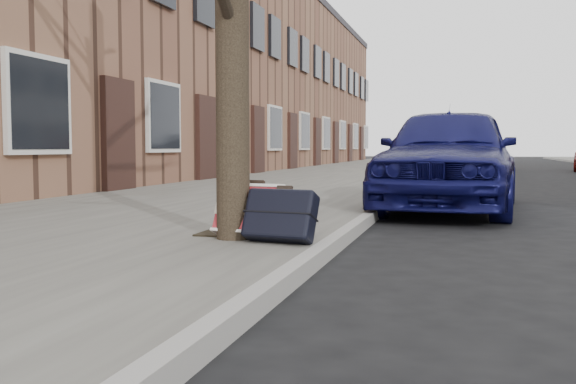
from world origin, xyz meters
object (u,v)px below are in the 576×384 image
(car_near_front, at_px, (450,157))
(suitcase_navy, at_px, (280,215))
(suitcase_red, at_px, (252,212))
(car_near_mid, at_px, (465,156))

(car_near_front, bearing_deg, suitcase_navy, -101.03)
(suitcase_red, bearing_deg, suitcase_navy, -17.00)
(car_near_front, height_order, car_near_mid, car_near_front)
(suitcase_red, xyz_separation_m, car_near_mid, (1.71, 14.93, 0.28))
(car_near_mid, bearing_deg, suitcase_red, -89.22)
(car_near_front, xyz_separation_m, car_near_mid, (0.21, 10.72, -0.11))
(suitcase_red, height_order, car_near_mid, car_near_mid)
(suitcase_red, xyz_separation_m, car_near_front, (1.50, 4.20, 0.39))
(car_near_front, distance_m, car_near_mid, 10.73)
(suitcase_navy, height_order, car_near_mid, car_near_mid)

